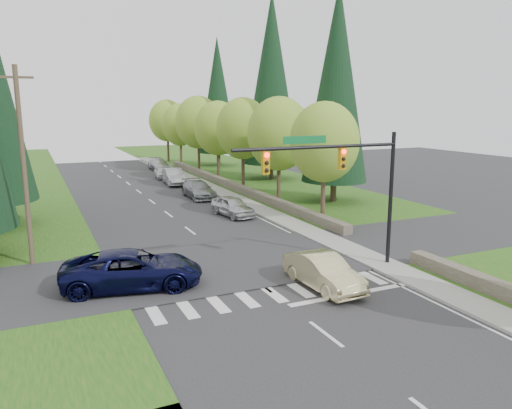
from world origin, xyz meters
TOP-DOWN VIEW (x-y plane):
  - ground at (0.00, 0.00)m, footprint 120.00×120.00m
  - grass_east at (13.00, 20.00)m, footprint 14.00×110.00m
  - cross_street at (0.00, 8.00)m, footprint 120.00×8.00m
  - sidewalk_east at (6.90, 22.00)m, footprint 1.80×80.00m
  - curb_east at (6.05, 22.00)m, footprint 0.20×80.00m
  - stone_wall_north at (8.60, 30.00)m, footprint 0.70×40.00m
  - traffic_signal at (4.37, 4.50)m, footprint 8.70×0.37m
  - utility_pole at (-9.50, 12.00)m, footprint 1.60×0.24m
  - decid_tree_0 at (9.20, 14.00)m, footprint 4.80×4.80m
  - decid_tree_1 at (9.30, 21.00)m, footprint 5.20×5.20m
  - decid_tree_2 at (9.10, 28.00)m, footprint 5.00×5.00m
  - decid_tree_3 at (9.20, 35.00)m, footprint 5.00×5.00m
  - decid_tree_4 at (9.30, 42.00)m, footprint 5.40×5.40m
  - decid_tree_5 at (9.10, 49.00)m, footprint 4.80×4.80m
  - decid_tree_6 at (9.20, 56.00)m, footprint 5.20×5.20m
  - conifer_e_a at (14.00, 20.00)m, footprint 5.44×5.44m
  - conifer_e_b at (15.00, 34.00)m, footprint 6.12×6.12m
  - conifer_e_c at (14.00, 48.00)m, footprint 5.10×5.10m
  - sedan_champagne at (2.38, 3.00)m, footprint 1.81×4.69m
  - suv_navy at (-5.41, 6.54)m, footprint 6.65×4.06m
  - parked_car_a at (4.20, 18.44)m, footprint 2.32×4.52m
  - parked_car_b at (4.20, 26.56)m, footprint 2.17×5.16m
  - parked_car_c at (4.20, 34.78)m, footprint 2.18×5.14m
  - parked_car_d at (4.20, 39.70)m, footprint 1.96×3.95m
  - parked_car_e at (5.60, 47.01)m, footprint 2.04×4.99m

SIDE VIEW (x-z plane):
  - ground at x=0.00m, z-range 0.00..0.00m
  - cross_street at x=0.00m, z-range -0.05..0.05m
  - grass_east at x=13.00m, z-range 0.00..0.06m
  - sidewalk_east at x=6.90m, z-range 0.00..0.13m
  - curb_east at x=6.05m, z-range 0.00..0.13m
  - stone_wall_north at x=8.60m, z-range 0.00..0.70m
  - parked_car_d at x=4.20m, z-range 0.00..1.29m
  - parked_car_e at x=5.60m, z-range 0.00..1.45m
  - parked_car_a at x=4.20m, z-range 0.00..1.47m
  - parked_car_b at x=4.20m, z-range 0.00..1.49m
  - sedan_champagne at x=2.38m, z-range 0.00..1.52m
  - parked_car_c at x=4.20m, z-range 0.00..1.65m
  - suv_navy at x=-5.41m, z-range 0.00..1.72m
  - traffic_signal at x=4.37m, z-range 1.58..8.38m
  - utility_pole at x=-9.50m, z-range 0.14..10.14m
  - decid_tree_5 at x=9.10m, z-range 1.38..9.68m
  - decid_tree_0 at x=9.20m, z-range 1.41..9.78m
  - decid_tree_3 at x=9.20m, z-range 1.39..9.94m
  - decid_tree_1 at x=9.30m, z-range 1.40..10.20m
  - decid_tree_6 at x=9.20m, z-range 1.43..10.30m
  - decid_tree_2 at x=9.10m, z-range 1.52..10.34m
  - decid_tree_4 at x=9.30m, z-range 1.47..10.65m
  - conifer_e_c at x=14.00m, z-range 0.89..17.69m
  - conifer_e_a at x=14.00m, z-range 0.89..18.69m
  - conifer_e_b at x=15.00m, z-range 0.89..20.69m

